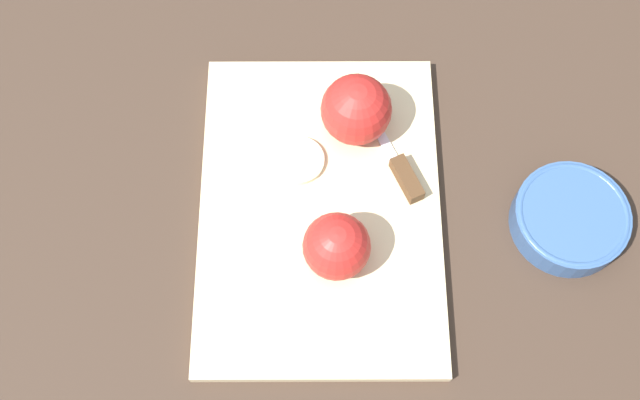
{
  "coord_description": "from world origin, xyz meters",
  "views": [
    {
      "loc": [
        -0.33,
        -0.02,
        0.84
      ],
      "look_at": [
        0.0,
        0.0,
        0.04
      ],
      "focal_mm": 42.0,
      "sensor_mm": 36.0,
      "label": 1
    }
  ],
  "objects": [
    {
      "name": "bowl",
      "position": [
        0.0,
        -0.29,
        0.02
      ],
      "size": [
        0.13,
        0.13,
        0.04
      ],
      "color": "#33517F",
      "rests_on": "ground_plane"
    },
    {
      "name": "knife",
      "position": [
        0.05,
        -0.1,
        0.02
      ],
      "size": [
        0.15,
        0.09,
        0.02
      ],
      "rotation": [
        0.0,
        0.0,
        0.48
      ],
      "color": "silver",
      "rests_on": "cutting_board"
    },
    {
      "name": "ground_plane",
      "position": [
        0.0,
        0.0,
        0.0
      ],
      "size": [
        4.0,
        4.0,
        0.0
      ],
      "primitive_type": "plane",
      "color": "#38281E"
    },
    {
      "name": "cutting_board",
      "position": [
        0.0,
        0.0,
        0.01
      ],
      "size": [
        0.42,
        0.31,
        0.02
      ],
      "color": "#D1B789",
      "rests_on": "ground_plane"
    },
    {
      "name": "apple_half_right",
      "position": [
        0.11,
        -0.04,
        0.06
      ],
      "size": [
        0.09,
        0.09,
        0.09
      ],
      "rotation": [
        0.0,
        0.0,
        0.56
      ],
      "color": "red",
      "rests_on": "cutting_board"
    },
    {
      "name": "apple_slice",
      "position": [
        0.06,
        0.03,
        0.02
      ],
      "size": [
        0.06,
        0.06,
        0.01
      ],
      "color": "beige",
      "rests_on": "cutting_board"
    },
    {
      "name": "apple_half_left",
      "position": [
        -0.06,
        -0.02,
        0.05
      ],
      "size": [
        0.08,
        0.08,
        0.08
      ],
      "rotation": [
        0.0,
        0.0,
        0.26
      ],
      "color": "red",
      "rests_on": "cutting_board"
    }
  ]
}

